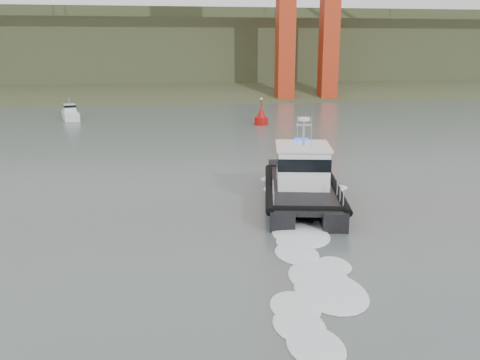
{
  "coord_description": "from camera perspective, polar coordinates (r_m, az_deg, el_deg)",
  "views": [
    {
      "loc": [
        -4.97,
        -19.76,
        9.52
      ],
      "look_at": [
        -0.55,
        8.42,
        2.4
      ],
      "focal_mm": 40.0,
      "sensor_mm": 36.0,
      "label": 1
    }
  ],
  "objects": [
    {
      "name": "nav_buoy",
      "position": [
        67.38,
        2.27,
        6.69
      ],
      "size": [
        1.72,
        1.72,
        3.58
      ],
      "color": "#A40D0B",
      "rests_on": "ground"
    },
    {
      "name": "headlands",
      "position": [
        145.37,
        -7.15,
        12.94
      ],
      "size": [
        500.0,
        105.36,
        27.12
      ],
      "color": "#323E23",
      "rests_on": "ground"
    },
    {
      "name": "patrol_boat",
      "position": [
        33.63,
        6.66,
        -0.08
      ],
      "size": [
        6.33,
        11.99,
        5.53
      ],
      "rotation": [
        0.0,
        0.0,
        -0.2
      ],
      "color": "black",
      "rests_on": "ground"
    },
    {
      "name": "ground",
      "position": [
        22.5,
        4.79,
        -11.08
      ],
      "size": [
        400.0,
        400.0,
        0.0
      ],
      "primitive_type": "plane",
      "color": "#475451",
      "rests_on": "ground"
    },
    {
      "name": "motorboat",
      "position": [
        76.17,
        -17.66,
        6.77
      ],
      "size": [
        3.14,
        5.95,
        3.12
      ],
      "rotation": [
        0.0,
        0.0,
        0.23
      ],
      "color": "silver",
      "rests_on": "ground"
    }
  ]
}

